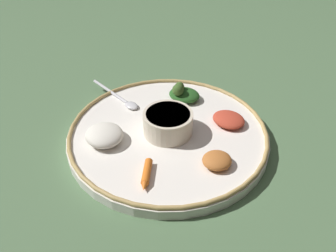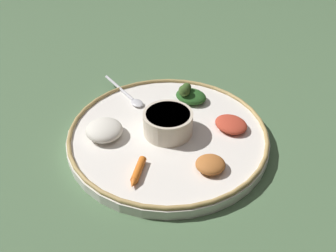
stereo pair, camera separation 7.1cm
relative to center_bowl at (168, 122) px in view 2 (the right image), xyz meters
name	(u,v)px [view 2 (the right image)]	position (x,y,z in m)	size (l,w,h in m)	color
ground_plane	(168,140)	(0.00, 0.00, -0.05)	(2.40, 2.40, 0.00)	#4C6B47
platter	(168,136)	(0.00, 0.00, -0.03)	(0.40, 0.40, 0.02)	white
platter_rim	(168,131)	(0.00, 0.00, -0.02)	(0.40, 0.40, 0.01)	tan
center_bowl	(168,122)	(0.00, 0.00, 0.00)	(0.10, 0.10, 0.05)	beige
spoon	(129,96)	(0.11, -0.10, -0.02)	(0.13, 0.12, 0.01)	silver
greens_pile	(190,95)	(-0.02, -0.12, -0.01)	(0.08, 0.08, 0.04)	#23511E
carrot_near_spoon	(138,172)	(0.03, 0.13, -0.02)	(0.01, 0.07, 0.01)	orange
mound_chickpea	(210,164)	(-0.09, 0.09, -0.01)	(0.05, 0.05, 0.02)	#B2662D
mound_berbere_red	(231,124)	(-0.12, -0.04, -0.01)	(0.07, 0.06, 0.02)	#B73D28
mound_rice_white	(104,130)	(0.12, 0.04, -0.01)	(0.07, 0.07, 0.03)	silver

